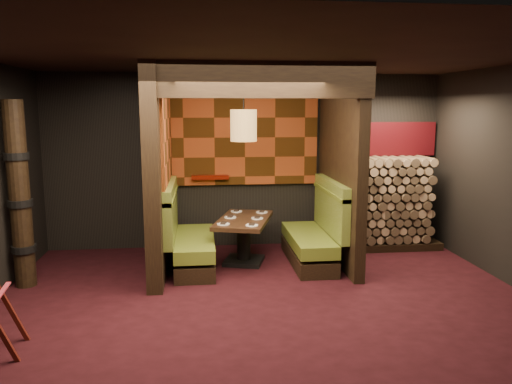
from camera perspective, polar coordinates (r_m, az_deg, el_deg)
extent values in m
cube|color=black|center=(5.95, 1.45, -13.20)|extent=(6.50, 5.50, 0.02)
cube|color=black|center=(5.52, 1.58, 15.46)|extent=(6.50, 5.50, 0.02)
cube|color=black|center=(8.28, -1.14, 3.55)|extent=(6.50, 0.02, 2.85)
cube|color=black|center=(2.91, 9.10, -7.90)|extent=(6.50, 0.02, 2.85)
cube|color=black|center=(7.16, -11.13, 2.43)|extent=(0.20, 2.20, 2.85)
cube|color=black|center=(7.48, 9.61, 2.77)|extent=(0.15, 2.10, 2.85)
cube|color=black|center=(6.19, 0.40, 12.69)|extent=(2.85, 0.18, 0.44)
cube|color=#933B17|center=(8.19, -1.29, 6.26)|extent=(2.40, 0.06, 1.55)
cube|color=#933B17|center=(7.29, -10.18, 5.94)|extent=(0.04, 1.85, 1.45)
cube|color=#5D0F05|center=(8.16, -5.26, 1.70)|extent=(0.60, 0.12, 0.07)
cube|color=black|center=(7.41, -6.95, -7.62)|extent=(0.55, 1.60, 0.22)
cube|color=#5C6E20|center=(7.34, -6.99, -5.76)|extent=(0.55, 1.60, 0.18)
cube|color=#53671D|center=(7.26, -9.70, -2.83)|extent=(0.12, 1.60, 0.78)
cube|color=#5C6E20|center=(7.20, -9.77, -0.11)|extent=(0.15, 1.60, 0.06)
cube|color=black|center=(7.58, 5.95, -7.21)|extent=(0.55, 1.60, 0.22)
cube|color=#5C6E20|center=(7.51, 5.99, -5.39)|extent=(0.55, 1.60, 0.18)
cube|color=#53671D|center=(7.50, 8.54, -2.40)|extent=(0.12, 1.60, 0.78)
cube|color=#5C6E20|center=(7.44, 8.61, 0.23)|extent=(0.15, 1.60, 0.06)
cube|color=black|center=(7.56, -1.40, -7.85)|extent=(0.68, 0.68, 0.06)
cylinder|color=black|center=(7.48, -1.41, -5.79)|extent=(0.20, 0.20, 0.62)
cube|color=#382514|center=(7.40, -1.42, -3.25)|extent=(1.03, 1.43, 0.06)
cylinder|color=white|center=(7.01, -3.75, -3.68)|extent=(0.18, 0.18, 0.01)
cube|color=black|center=(7.01, -3.75, -3.55)|extent=(0.10, 0.13, 0.02)
cylinder|color=white|center=(6.93, -0.48, -3.82)|extent=(0.18, 0.18, 0.01)
cube|color=black|center=(6.93, -0.48, -3.69)|extent=(0.10, 0.13, 0.02)
cylinder|color=white|center=(7.43, -2.95, -2.91)|extent=(0.18, 0.18, 0.01)
cube|color=black|center=(7.43, -2.95, -2.79)|extent=(0.10, 0.13, 0.02)
cylinder|color=white|center=(7.35, 0.13, -3.03)|extent=(0.18, 0.18, 0.01)
cube|color=black|center=(7.35, 0.13, -2.91)|extent=(0.10, 0.13, 0.02)
cylinder|color=white|center=(7.85, -2.25, -2.23)|extent=(0.18, 0.18, 0.01)
cube|color=black|center=(7.85, -2.25, -2.11)|extent=(0.10, 0.13, 0.02)
cylinder|color=white|center=(7.78, 0.68, -2.33)|extent=(0.18, 0.18, 0.01)
cube|color=black|center=(7.78, 0.68, -2.22)|extent=(0.10, 0.13, 0.02)
cylinder|color=#A17940|center=(7.17, -1.43, 7.61)|extent=(0.38, 0.38, 0.45)
sphere|color=#FFC672|center=(7.17, -1.43, 7.61)|extent=(0.18, 0.18, 0.18)
cylinder|color=black|center=(7.17, -1.44, 11.72)|extent=(0.02, 0.02, 0.58)
cube|color=#40110A|center=(5.60, -26.22, -12.00)|extent=(0.34, 0.08, 0.75)
cube|color=maroon|center=(5.30, -26.97, -10.04)|extent=(0.10, 0.46, 0.01)
cylinder|color=black|center=(7.01, -25.41, -0.33)|extent=(0.26, 0.26, 2.40)
cylinder|color=black|center=(7.15, -25.01, -5.87)|extent=(0.31, 0.31, 0.09)
cylinder|color=black|center=(7.03, -25.35, -1.14)|extent=(0.31, 0.31, 0.09)
cylinder|color=black|center=(6.95, -25.71, 3.73)|extent=(0.31, 0.31, 0.09)
cube|color=black|center=(8.65, 14.47, -5.69)|extent=(1.73, 0.70, 0.12)
cube|color=brown|center=(8.49, 14.69, -0.80)|extent=(1.73, 0.70, 1.38)
cube|color=maroon|center=(8.68, 14.17, 5.90)|extent=(1.83, 0.10, 0.56)
cube|color=black|center=(7.75, 9.72, 3.01)|extent=(0.08, 0.08, 2.85)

